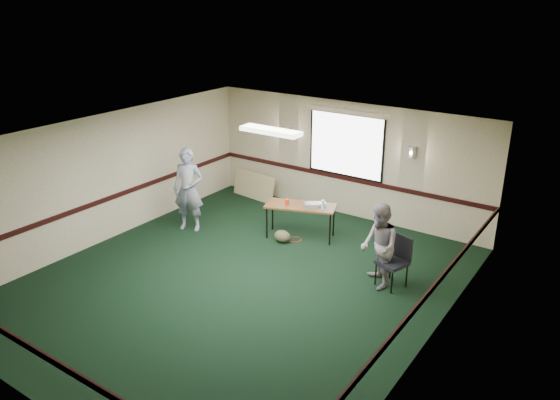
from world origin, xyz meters
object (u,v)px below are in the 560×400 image
Objects in this scene: folding_table at (301,207)px; conference_chair at (396,257)px; projector at (311,205)px; person_left at (188,190)px; person_right at (379,246)px.

conference_chair reaches higher than folding_table.
person_left is (-2.52, -1.05, 0.14)m from projector.
projector is 0.15× the size of person_left.
person_left reaches higher than conference_chair.
person_right is at bearing -64.43° from projector.
conference_chair is 0.51× the size of person_left.
folding_table is at bearing 148.02° from projector.
folding_table is at bearing 1.62° from person_left.
folding_table is 0.27m from projector.
person_right is (2.26, -0.96, 0.09)m from folding_table.
folding_table is 1.02× the size of person_right.
person_left reaches higher than projector.
person_left is 4.53m from person_right.
folding_table is 2.46m from person_right.
person_right is at bearing -21.79° from person_left.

